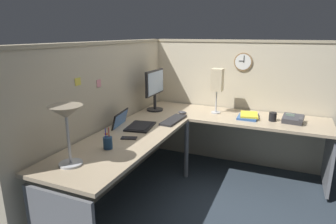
# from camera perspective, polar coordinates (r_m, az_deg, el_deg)

# --- Properties ---
(ground_plane) EXTENTS (6.80, 6.80, 0.00)m
(ground_plane) POSITION_cam_1_polar(r_m,az_deg,el_deg) (3.33, 5.32, -14.41)
(ground_plane) COLOR #2D3842
(cubicle_wall_back) EXTENTS (2.57, 0.12, 1.58)m
(cubicle_wall_back) POSITION_cam_1_polar(r_m,az_deg,el_deg) (3.07, -12.10, -1.18)
(cubicle_wall_back) COLOR beige
(cubicle_wall_back) RESTS_ON ground
(cubicle_wall_right) EXTENTS (0.12, 2.37, 1.58)m
(cubicle_wall_right) POSITION_cam_1_polar(r_m,az_deg,el_deg) (3.78, 13.52, 1.84)
(cubicle_wall_right) COLOR beige
(cubicle_wall_right) RESTS_ON ground
(desk) EXTENTS (2.35, 2.15, 0.73)m
(desk) POSITION_cam_1_polar(r_m,az_deg,el_deg) (2.92, 5.63, -5.12)
(desk) COLOR tan
(desk) RESTS_ON ground
(monitor) EXTENTS (0.46, 0.20, 0.50)m
(monitor) POSITION_cam_1_polar(r_m,az_deg,el_deg) (3.49, -2.66, 5.00)
(monitor) COLOR #232326
(monitor) RESTS_ON desk
(laptop) EXTENTS (0.40, 0.43, 0.22)m
(laptop) POSITION_cam_1_polar(r_m,az_deg,el_deg) (2.95, -7.31, -2.43)
(laptop) COLOR black
(laptop) RESTS_ON desk
(keyboard) EXTENTS (0.44, 0.16, 0.02)m
(keyboard) POSITION_cam_1_polar(r_m,az_deg,el_deg) (3.12, 1.12, -1.60)
(keyboard) COLOR #232326
(keyboard) RESTS_ON desk
(computer_mouse) EXTENTS (0.06, 0.10, 0.03)m
(computer_mouse) POSITION_cam_1_polar(r_m,az_deg,el_deg) (3.39, 2.88, -0.09)
(computer_mouse) COLOR #38383D
(computer_mouse) RESTS_ON desk
(desk_lamp_dome) EXTENTS (0.24, 0.24, 0.44)m
(desk_lamp_dome) POSITION_cam_1_polar(r_m,az_deg,el_deg) (2.11, -19.67, -0.94)
(desk_lamp_dome) COLOR #B7BABF
(desk_lamp_dome) RESTS_ON desk
(pen_cup) EXTENTS (0.08, 0.08, 0.18)m
(pen_cup) POSITION_cam_1_polar(r_m,az_deg,el_deg) (2.42, -11.94, -5.99)
(pen_cup) COLOR navy
(pen_cup) RESTS_ON desk
(cell_phone) EXTENTS (0.11, 0.16, 0.01)m
(cell_phone) POSITION_cam_1_polar(r_m,az_deg,el_deg) (2.63, -7.80, -5.17)
(cell_phone) COLOR black
(cell_phone) RESTS_ON desk
(office_phone) EXTENTS (0.21, 0.23, 0.11)m
(office_phone) POSITION_cam_1_polar(r_m,az_deg,el_deg) (3.33, 23.78, -1.37)
(office_phone) COLOR #38383D
(office_phone) RESTS_ON desk
(book_stack) EXTENTS (0.30, 0.23, 0.04)m
(book_stack) POSITION_cam_1_polar(r_m,az_deg,el_deg) (3.36, 15.75, -0.75)
(book_stack) COLOR #335999
(book_stack) RESTS_ON desk
(desk_lamp_paper) EXTENTS (0.13, 0.13, 0.53)m
(desk_lamp_paper) POSITION_cam_1_polar(r_m,az_deg,el_deg) (3.40, 9.79, 6.08)
(desk_lamp_paper) COLOR #B7BABF
(desk_lamp_paper) RESTS_ON desk
(coffee_mug) EXTENTS (0.08, 0.08, 0.10)m
(coffee_mug) POSITION_cam_1_polar(r_m,az_deg,el_deg) (3.31, 20.19, -0.88)
(coffee_mug) COLOR black
(coffee_mug) RESTS_ON desk
(wall_clock) EXTENTS (0.04, 0.22, 0.22)m
(wall_clock) POSITION_cam_1_polar(r_m,az_deg,el_deg) (3.63, 14.79, 9.67)
(wall_clock) COLOR olive
(pinned_note_leftmost) EXTENTS (0.06, 0.00, 0.07)m
(pinned_note_leftmost) POSITION_cam_1_polar(r_m,az_deg,el_deg) (2.82, -13.65, 5.58)
(pinned_note_leftmost) COLOR pink
(pinned_note_middle) EXTENTS (0.07, 0.00, 0.06)m
(pinned_note_middle) POSITION_cam_1_polar(r_m,az_deg,el_deg) (2.59, -17.57, 5.80)
(pinned_note_middle) COLOR #EAD84C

